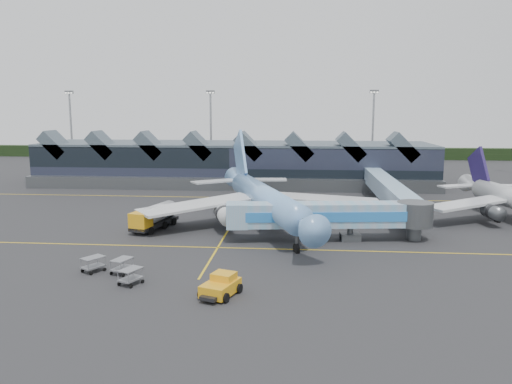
# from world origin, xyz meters

# --- Properties ---
(ground) EXTENTS (260.00, 260.00, 0.00)m
(ground) POSITION_xyz_m (0.00, 0.00, 0.00)
(ground) COLOR #28282A
(ground) RESTS_ON ground
(taxi_stripes) EXTENTS (120.00, 60.00, 0.01)m
(taxi_stripes) POSITION_xyz_m (0.00, 10.00, 0.01)
(taxi_stripes) COLOR gold
(taxi_stripes) RESTS_ON ground
(tree_line_far) EXTENTS (260.00, 4.00, 4.00)m
(tree_line_far) POSITION_xyz_m (0.00, 110.00, 2.00)
(tree_line_far) COLOR black
(tree_line_far) RESTS_ON ground
(terminal) EXTENTS (90.00, 22.25, 12.52)m
(terminal) POSITION_xyz_m (-5.07, 47.35, 4.88)
(terminal) COLOR black
(terminal) RESTS_ON ground
(light_masts) EXTENTS (132.40, 42.56, 22.45)m
(light_masts) POSITION_xyz_m (21.00, 62.80, 12.49)
(light_masts) COLOR #95989D
(light_masts) RESTS_ON ground
(main_airliner) EXTENTS (35.84, 42.19, 13.96)m
(main_airliner) POSITION_xyz_m (4.63, 5.86, 4.10)
(main_airliner) COLOR #75B2EE
(main_airliner) RESTS_ON ground
(jet_bridge) EXTENTS (27.25, 7.01, 5.22)m
(jet_bridge) POSITION_xyz_m (15.65, -3.12, 3.38)
(jet_bridge) COLOR #7EB1D2
(jet_bridge) RESTS_ON ground
(fuel_truck) EXTENTS (4.93, 10.37, 3.47)m
(fuel_truck) POSITION_xyz_m (-10.66, 1.42, 1.94)
(fuel_truck) COLOR black
(fuel_truck) RESTS_ON ground
(pushback_tug) EXTENTS (3.94, 4.99, 2.01)m
(pushback_tug) POSITION_xyz_m (2.96, -24.12, 0.90)
(pushback_tug) COLOR orange
(pushback_tug) RESTS_ON ground
(baggage_carts) EXTENTS (7.72, 6.19, 1.61)m
(baggage_carts) POSITION_xyz_m (-8.81, -19.75, 0.90)
(baggage_carts) COLOR gray
(baggage_carts) RESTS_ON ground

